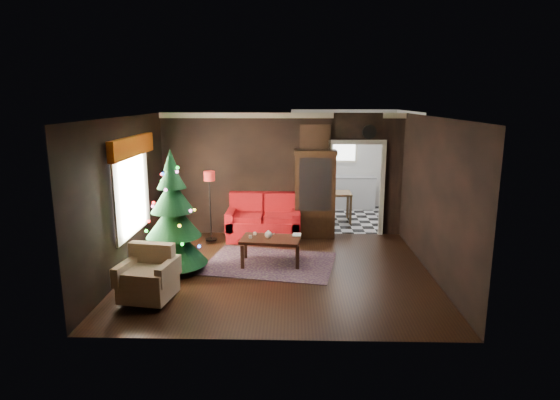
{
  "coord_description": "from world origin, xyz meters",
  "views": [
    {
      "loc": [
        0.24,
        -8.14,
        3.12
      ],
      "look_at": [
        0.0,
        0.9,
        1.15
      ],
      "focal_mm": 30.11,
      "sensor_mm": 36.0,
      "label": 1
    }
  ],
  "objects_px": {
    "coffee_table": "(271,251)",
    "kitchen_table": "(337,207)",
    "armchair": "(148,273)",
    "teapot": "(268,235)",
    "christmas_tree": "(173,216)",
    "loveseat": "(264,217)",
    "floor_lamp": "(210,206)",
    "wall_clock": "(369,132)",
    "curio_cabinet": "(315,196)"
  },
  "relations": [
    {
      "from": "kitchen_table",
      "to": "curio_cabinet",
      "type": "bearing_deg",
      "value": -114.44
    },
    {
      "from": "loveseat",
      "to": "coffee_table",
      "type": "bearing_deg",
      "value": -81.88
    },
    {
      "from": "curio_cabinet",
      "to": "wall_clock",
      "type": "xyz_separation_m",
      "value": [
        1.2,
        0.18,
        1.43
      ]
    },
    {
      "from": "loveseat",
      "to": "wall_clock",
      "type": "bearing_deg",
      "value": 9.66
    },
    {
      "from": "loveseat",
      "to": "teapot",
      "type": "height_order",
      "value": "loveseat"
    },
    {
      "from": "christmas_tree",
      "to": "kitchen_table",
      "type": "height_order",
      "value": "christmas_tree"
    },
    {
      "from": "armchair",
      "to": "wall_clock",
      "type": "bearing_deg",
      "value": 53.25
    },
    {
      "from": "loveseat",
      "to": "kitchen_table",
      "type": "xyz_separation_m",
      "value": [
        1.8,
        1.65,
        -0.12
      ]
    },
    {
      "from": "floor_lamp",
      "to": "teapot",
      "type": "height_order",
      "value": "floor_lamp"
    },
    {
      "from": "christmas_tree",
      "to": "teapot",
      "type": "xyz_separation_m",
      "value": [
        1.69,
        0.44,
        -0.46
      ]
    },
    {
      "from": "loveseat",
      "to": "christmas_tree",
      "type": "height_order",
      "value": "christmas_tree"
    },
    {
      "from": "wall_clock",
      "to": "coffee_table",
      "type": "bearing_deg",
      "value": -136.06
    },
    {
      "from": "teapot",
      "to": "armchair",
      "type": "bearing_deg",
      "value": -136.14
    },
    {
      "from": "christmas_tree",
      "to": "coffee_table",
      "type": "distance_m",
      "value": 1.95
    },
    {
      "from": "christmas_tree",
      "to": "teapot",
      "type": "bearing_deg",
      "value": 14.53
    },
    {
      "from": "christmas_tree",
      "to": "curio_cabinet",
      "type": "bearing_deg",
      "value": 41.18
    },
    {
      "from": "coffee_table",
      "to": "wall_clock",
      "type": "distance_m",
      "value": 3.62
    },
    {
      "from": "loveseat",
      "to": "coffee_table",
      "type": "distance_m",
      "value": 1.67
    },
    {
      "from": "floor_lamp",
      "to": "coffee_table",
      "type": "bearing_deg",
      "value": -43.21
    },
    {
      "from": "loveseat",
      "to": "christmas_tree",
      "type": "xyz_separation_m",
      "value": [
        -1.49,
        -2.09,
        0.55
      ]
    },
    {
      "from": "christmas_tree",
      "to": "armchair",
      "type": "relative_size",
      "value": 2.84
    },
    {
      "from": "curio_cabinet",
      "to": "teapot",
      "type": "relative_size",
      "value": 11.9
    },
    {
      "from": "curio_cabinet",
      "to": "kitchen_table",
      "type": "xyz_separation_m",
      "value": [
        0.65,
        1.43,
        -0.57
      ]
    },
    {
      "from": "loveseat",
      "to": "wall_clock",
      "type": "xyz_separation_m",
      "value": [
        2.35,
        0.4,
        1.88
      ]
    },
    {
      "from": "armchair",
      "to": "teapot",
      "type": "bearing_deg",
      "value": 53.39
    },
    {
      "from": "curio_cabinet",
      "to": "coffee_table",
      "type": "bearing_deg",
      "value": -116.24
    },
    {
      "from": "loveseat",
      "to": "curio_cabinet",
      "type": "distance_m",
      "value": 1.25
    },
    {
      "from": "christmas_tree",
      "to": "wall_clock",
      "type": "bearing_deg",
      "value": 32.96
    },
    {
      "from": "curio_cabinet",
      "to": "wall_clock",
      "type": "height_order",
      "value": "wall_clock"
    },
    {
      "from": "curio_cabinet",
      "to": "teapot",
      "type": "bearing_deg",
      "value": -117.05
    },
    {
      "from": "curio_cabinet",
      "to": "kitchen_table",
      "type": "bearing_deg",
      "value": 65.56
    },
    {
      "from": "floor_lamp",
      "to": "teapot",
      "type": "xyz_separation_m",
      "value": [
        1.33,
        -1.3,
        -0.24
      ]
    },
    {
      "from": "christmas_tree",
      "to": "coffee_table",
      "type": "height_order",
      "value": "christmas_tree"
    },
    {
      "from": "coffee_table",
      "to": "kitchen_table",
      "type": "height_order",
      "value": "kitchen_table"
    },
    {
      "from": "curio_cabinet",
      "to": "teapot",
      "type": "height_order",
      "value": "curio_cabinet"
    },
    {
      "from": "floor_lamp",
      "to": "wall_clock",
      "type": "bearing_deg",
      "value": 12.21
    },
    {
      "from": "kitchen_table",
      "to": "armchair",
      "type": "bearing_deg",
      "value": -124.06
    },
    {
      "from": "coffee_table",
      "to": "loveseat",
      "type": "bearing_deg",
      "value": 98.12
    },
    {
      "from": "wall_clock",
      "to": "teapot",
      "type": "bearing_deg",
      "value": -136.4
    },
    {
      "from": "christmas_tree",
      "to": "wall_clock",
      "type": "distance_m",
      "value": 4.77
    },
    {
      "from": "floor_lamp",
      "to": "kitchen_table",
      "type": "relative_size",
      "value": 2.04
    },
    {
      "from": "floor_lamp",
      "to": "armchair",
      "type": "height_order",
      "value": "floor_lamp"
    },
    {
      "from": "curio_cabinet",
      "to": "floor_lamp",
      "type": "height_order",
      "value": "curio_cabinet"
    },
    {
      "from": "floor_lamp",
      "to": "coffee_table",
      "type": "height_order",
      "value": "floor_lamp"
    },
    {
      "from": "wall_clock",
      "to": "floor_lamp",
      "type": "bearing_deg",
      "value": -167.79
    },
    {
      "from": "armchair",
      "to": "teapot",
      "type": "distance_m",
      "value": 2.49
    },
    {
      "from": "christmas_tree",
      "to": "armchair",
      "type": "height_order",
      "value": "christmas_tree"
    },
    {
      "from": "armchair",
      "to": "teapot",
      "type": "height_order",
      "value": "armchair"
    },
    {
      "from": "curio_cabinet",
      "to": "floor_lamp",
      "type": "xyz_separation_m",
      "value": [
        -2.28,
        -0.57,
        -0.12
      ]
    },
    {
      "from": "loveseat",
      "to": "teapot",
      "type": "bearing_deg",
      "value": -83.36
    }
  ]
}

